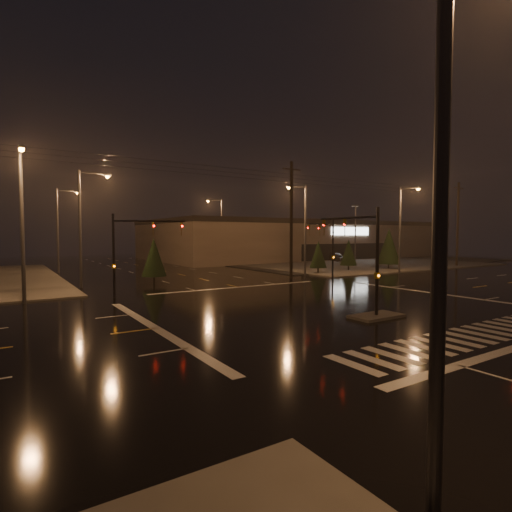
# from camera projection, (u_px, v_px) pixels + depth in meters

# --- Properties ---
(ground) EXTENTS (140.00, 140.00, 0.00)m
(ground) POSITION_uv_depth(u_px,v_px,m) (326.00, 306.00, 25.16)
(ground) COLOR black
(ground) RESTS_ON ground
(sidewalk_ne) EXTENTS (36.00, 36.00, 0.12)m
(sidewalk_ne) POSITION_uv_depth(u_px,v_px,m) (337.00, 262.00, 66.53)
(sidewalk_ne) COLOR #46443E
(sidewalk_ne) RESTS_ON ground
(median_island) EXTENTS (3.00, 1.60, 0.15)m
(median_island) POSITION_uv_depth(u_px,v_px,m) (376.00, 316.00, 21.79)
(median_island) COLOR #46443E
(median_island) RESTS_ON ground
(crosswalk) EXTENTS (15.00, 2.60, 0.01)m
(crosswalk) POSITION_uv_depth(u_px,v_px,m) (466.00, 337.00, 17.58)
(crosswalk) COLOR beige
(crosswalk) RESTS_ON ground
(stop_bar_far) EXTENTS (16.00, 0.50, 0.01)m
(stop_bar_far) POSITION_uv_depth(u_px,v_px,m) (239.00, 287.00, 34.41)
(stop_bar_far) COLOR beige
(stop_bar_far) RESTS_ON ground
(parking_lot) EXTENTS (50.00, 24.00, 0.08)m
(parking_lot) POSITION_uv_depth(u_px,v_px,m) (367.00, 261.00, 67.54)
(parking_lot) COLOR black
(parking_lot) RESTS_ON ground
(retail_building) EXTENTS (60.20, 28.30, 7.20)m
(retail_building) POSITION_uv_depth(u_px,v_px,m) (300.00, 238.00, 82.47)
(retail_building) COLOR brown
(retail_building) RESTS_ON ground
(signal_mast_median) EXTENTS (0.25, 4.59, 6.00)m
(signal_mast_median) POSITION_uv_depth(u_px,v_px,m) (364.00, 248.00, 22.38)
(signal_mast_median) COLOR black
(signal_mast_median) RESTS_ON ground
(signal_mast_ne) EXTENTS (4.84, 1.86, 6.00)m
(signal_mast_ne) POSITION_uv_depth(u_px,v_px,m) (328.00, 242.00, 38.59)
(signal_mast_ne) COLOR black
(signal_mast_ne) RESTS_ON ground
(signal_mast_nw) EXTENTS (4.84, 1.86, 6.00)m
(signal_mast_nw) POSITION_uv_depth(u_px,v_px,m) (129.00, 245.00, 28.37)
(signal_mast_nw) COLOR black
(signal_mast_nw) RESTS_ON ground
(streetlight_0) EXTENTS (2.77, 0.32, 10.00)m
(streetlight_0) POSITION_uv_depth(u_px,v_px,m) (454.00, 151.00, 6.21)
(streetlight_0) COLOR #38383A
(streetlight_0) RESTS_ON ground
(streetlight_1) EXTENTS (2.77, 0.32, 10.00)m
(streetlight_1) POSITION_uv_depth(u_px,v_px,m) (84.00, 220.00, 33.98)
(streetlight_1) COLOR #38383A
(streetlight_1) RESTS_ON ground
(streetlight_2) EXTENTS (2.77, 0.32, 10.00)m
(streetlight_2) POSITION_uv_depth(u_px,v_px,m) (60.00, 224.00, 47.44)
(streetlight_2) COLOR #38383A
(streetlight_2) RESTS_ON ground
(streetlight_3) EXTENTS (2.77, 0.32, 10.00)m
(streetlight_3) POSITION_uv_depth(u_px,v_px,m) (303.00, 223.00, 44.33)
(streetlight_3) COLOR #38383A
(streetlight_3) RESTS_ON ground
(streetlight_4) EXTENTS (2.77, 0.32, 10.00)m
(streetlight_4) POSITION_uv_depth(u_px,v_px,m) (220.00, 227.00, 61.16)
(streetlight_4) COLOR #38383A
(streetlight_4) RESTS_ON ground
(streetlight_5) EXTENTS (0.32, 2.77, 10.00)m
(streetlight_5) POSITION_uv_depth(u_px,v_px,m) (22.00, 215.00, 25.65)
(streetlight_5) COLOR #38383A
(streetlight_5) RESTS_ON ground
(streetlight_6) EXTENTS (0.32, 2.77, 10.00)m
(streetlight_6) POSITION_uv_depth(u_px,v_px,m) (402.00, 224.00, 46.10)
(streetlight_6) COLOR #38383A
(streetlight_6) RESTS_ON ground
(utility_pole_1) EXTENTS (2.20, 0.32, 12.00)m
(utility_pole_1) POSITION_uv_depth(u_px,v_px,m) (291.00, 219.00, 40.92)
(utility_pole_1) COLOR black
(utility_pole_1) RESTS_ON ground
(utility_pole_2) EXTENTS (2.20, 0.32, 12.00)m
(utility_pole_2) POSITION_uv_depth(u_px,v_px,m) (458.00, 224.00, 57.06)
(utility_pole_2) COLOR black
(utility_pole_2) RESTS_ON ground
(conifer_0) EXTENTS (1.99, 1.99, 3.81)m
(conifer_0) POSITION_uv_depth(u_px,v_px,m) (318.00, 254.00, 46.60)
(conifer_0) COLOR black
(conifer_0) RESTS_ON ground
(conifer_1) EXTENTS (2.08, 2.08, 3.94)m
(conifer_1) POSITION_uv_depth(u_px,v_px,m) (349.00, 252.00, 50.18)
(conifer_1) COLOR black
(conifer_1) RESTS_ON ground
(conifer_2) EXTENTS (3.01, 3.01, 5.40)m
(conifer_2) POSITION_uv_depth(u_px,v_px,m) (389.00, 246.00, 52.65)
(conifer_2) COLOR black
(conifer_2) RESTS_ON ground
(conifer_3) EXTENTS (2.27, 2.27, 4.25)m
(conifer_3) POSITION_uv_depth(u_px,v_px,m) (154.00, 257.00, 36.87)
(conifer_3) COLOR black
(conifer_3) RESTS_ON ground
(car_parked) EXTENTS (2.57, 5.10, 1.67)m
(car_parked) POSITION_uv_depth(u_px,v_px,m) (336.00, 257.00, 67.79)
(car_parked) COLOR black
(car_parked) RESTS_ON ground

